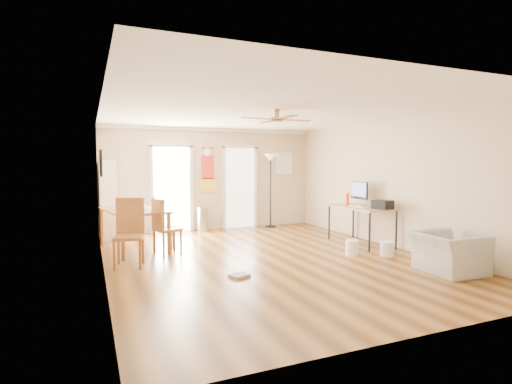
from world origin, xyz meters
name	(u,v)px	position (x,y,z in m)	size (l,w,h in m)	color
floor	(269,258)	(0.00, 0.00, 0.00)	(7.00, 7.00, 0.00)	brown
ceiling	(269,111)	(0.00, 0.00, 2.60)	(5.50, 7.00, 0.00)	silver
wall_back	(212,179)	(0.00, 3.50, 1.30)	(5.50, 0.04, 2.60)	beige
wall_front	(423,204)	(0.00, -3.50, 1.30)	(5.50, 0.04, 2.60)	beige
wall_left	(102,190)	(-2.75, 0.00, 1.30)	(0.04, 7.00, 2.60)	beige
wall_right	(392,183)	(2.75, 0.00, 1.30)	(0.04, 7.00, 2.60)	beige
crown_molding	(269,114)	(0.00, 0.00, 2.56)	(5.50, 7.00, 0.08)	white
kitchen_doorway	(172,190)	(-1.05, 3.48, 1.05)	(0.90, 0.10, 2.10)	white
bathroom_doorway	(240,188)	(0.75, 3.48, 1.05)	(0.80, 0.10, 2.10)	white
wall_decal	(208,169)	(-0.13, 3.48, 1.55)	(0.46, 0.03, 1.10)	red
ac_grille	(284,163)	(2.05, 3.47, 1.70)	(0.50, 0.04, 0.60)	white
framed_poster	(101,163)	(-2.73, 1.40, 1.70)	(0.04, 0.66, 0.48)	black
ceiling_fan	(277,119)	(0.00, -0.30, 2.43)	(1.24, 1.24, 0.20)	#593819
bookshelf	(108,200)	(-2.55, 3.04, 0.88)	(0.35, 0.79, 1.76)	white
dining_table	(134,230)	(-2.15, 1.65, 0.40)	(0.96, 1.61, 0.80)	#955630
dining_chair_right_a	(164,223)	(-1.60, 1.45, 0.53)	(0.43, 0.43, 1.05)	#A55D35
dining_chair_right_b	(167,226)	(-1.60, 1.10, 0.51)	(0.42, 0.42, 1.03)	olive
dining_chair_near	(129,233)	(-2.36, 0.36, 0.55)	(0.46, 0.46, 1.11)	#9F6833
trash_can	(203,219)	(-0.33, 3.22, 0.31)	(0.28, 0.28, 0.61)	#AFAFB1
torchiere_lamp	(271,191)	(1.53, 3.22, 0.98)	(0.37, 0.37, 1.95)	black
computer_desk	(361,225)	(2.33, 0.44, 0.39)	(0.73, 1.47, 0.79)	tan
imac	(359,193)	(2.47, 0.69, 1.04)	(0.08, 0.55, 0.52)	black
keyboard	(357,207)	(2.20, 0.40, 0.79)	(0.12, 0.37, 0.01)	white
printer	(382,205)	(2.45, -0.09, 0.88)	(0.30, 0.34, 0.18)	black
orange_bottle	(347,199)	(2.30, 0.88, 0.92)	(0.09, 0.09, 0.26)	#F54C15
wastebasket_a	(352,247)	(1.54, -0.34, 0.14)	(0.24, 0.24, 0.28)	white
wastebasket_b	(387,249)	(2.02, -0.72, 0.14)	(0.24, 0.24, 0.28)	white
floor_cloth	(239,276)	(-0.90, -0.89, 0.02)	(0.28, 0.22, 0.04)	gray
armchair	(448,253)	(2.15, -1.93, 0.31)	(0.96, 0.84, 0.62)	#9B9B96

